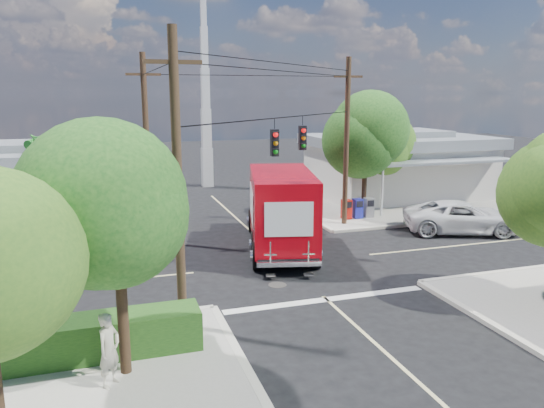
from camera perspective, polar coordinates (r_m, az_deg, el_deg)
name	(u,v)px	position (r m, az deg, el deg)	size (l,w,h in m)	color
ground	(286,263)	(22.87, 1.55, -6.38)	(120.00, 120.00, 0.00)	black
sidewalk_ne	(384,199)	(36.91, 11.93, 0.51)	(14.12, 14.12, 0.14)	#9F9A90
sidewalk_nw	(38,223)	(32.36, -23.85, -1.84)	(14.12, 14.12, 0.14)	#9F9A90
road_markings	(298,274)	(21.56, 2.86, -7.53)	(32.00, 32.00, 0.01)	beige
building_ne	(398,163)	(38.29, 13.39, 4.26)	(11.80, 10.20, 4.50)	silver
building_nw	(16,181)	(33.65, -25.79, 2.23)	(10.80, 10.20, 4.30)	beige
radio_tower	(206,113)	(41.25, -7.13, 9.64)	(0.80, 0.80, 17.00)	silver
tree_sw_front	(117,213)	(13.25, -16.34, -0.93)	(3.88, 3.78, 6.03)	#422D1C
tree_ne_front	(367,136)	(30.93, 10.14, 7.23)	(4.21, 4.14, 6.66)	#422D1C
tree_ne_back	(387,142)	(34.16, 12.25, 6.59)	(3.77, 3.66, 5.82)	#422D1C
palm_nw_front	(95,136)	(28.07, -18.47, 6.92)	(3.01, 3.08, 5.59)	#422D1C
palm_nw_back	(55,142)	(29.68, -22.29, 6.16)	(3.01, 3.08, 5.19)	#422D1C
utility_poles	(240,152)	(22.94, -3.48, 5.61)	(12.00, 10.68, 9.00)	#473321
picket_fence	(93,326)	(16.24, -18.72, -12.30)	(5.94, 0.06, 1.00)	silver
hedge_sw	(85,339)	(15.51, -19.51, -13.49)	(6.20, 1.20, 1.10)	#1C4215
vending_boxes	(357,208)	(30.71, 9.18, -0.47)	(1.90, 0.50, 1.10)	#B3140C
delivery_truck	(280,209)	(24.49, 0.90, -0.57)	(4.51, 8.94, 3.72)	black
parked_car	(462,217)	(29.33, 19.77, -1.34)	(2.73, 5.92, 1.64)	silver
pedestrian	(109,350)	(13.86, -17.12, -14.74)	(0.68, 0.45, 1.86)	beige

